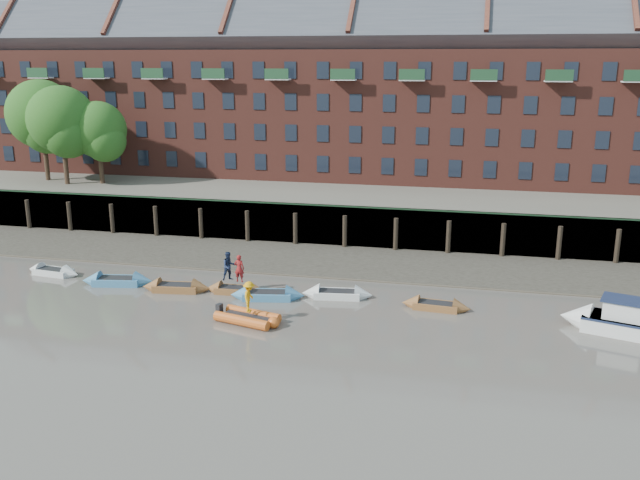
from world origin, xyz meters
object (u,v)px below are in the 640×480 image
(rowboat_4, at_px, (267,295))
(motor_launch, at_px, (611,320))
(rowboat_3, at_px, (236,290))
(person_rower_a, at_px, (239,268))
(rib_tender, at_px, (250,318))
(rowboat_2, at_px, (177,288))
(person_rib_crew, at_px, (249,297))
(rowboat_6, at_px, (436,306))
(person_rower_b, at_px, (229,266))
(rowboat_5, at_px, (337,294))
(rowboat_0, at_px, (53,272))
(rowboat_1, at_px, (118,281))

(rowboat_4, height_order, motor_launch, motor_launch)
(rowboat_3, bearing_deg, person_rower_a, 4.07)
(rib_tender, distance_m, motor_launch, 19.86)
(rowboat_2, relative_size, person_rib_crew, 2.58)
(rowboat_6, bearing_deg, motor_launch, -3.16)
(rib_tender, relative_size, motor_launch, 0.61)
(rib_tender, xyz_separation_m, motor_launch, (19.61, 3.09, 0.35))
(rowboat_2, bearing_deg, rib_tender, -39.78)
(person_rower_b, bearing_deg, rowboat_5, -36.49)
(rowboat_0, bearing_deg, person_rib_crew, -11.59)
(rowboat_4, height_order, rowboat_6, rowboat_4)
(rowboat_0, relative_size, rowboat_1, 0.86)
(rowboat_0, relative_size, rowboat_4, 0.88)
(rowboat_5, height_order, person_rower_a, person_rower_a)
(rowboat_0, relative_size, rowboat_5, 0.93)
(rowboat_1, bearing_deg, rowboat_4, -12.51)
(rowboat_6, bearing_deg, person_rower_b, -176.51)
(rib_tender, xyz_separation_m, person_rower_a, (-2.17, 4.58, 1.37))
(rowboat_2, distance_m, person_rower_a, 4.37)
(rowboat_3, xyz_separation_m, motor_launch, (22.05, -1.47, 0.44))
(person_rower_a, bearing_deg, rowboat_4, 163.22)
(person_rower_a, bearing_deg, rowboat_3, 6.14)
(rowboat_3, bearing_deg, rowboat_4, -16.22)
(rowboat_6, distance_m, person_rib_crew, 11.13)
(rowboat_3, xyz_separation_m, rowboat_4, (2.28, -0.58, 0.03))
(rowboat_0, relative_size, person_rower_a, 2.39)
(motor_launch, distance_m, person_rower_b, 22.61)
(rib_tender, height_order, person_rower_b, person_rower_b)
(rowboat_2, bearing_deg, rowboat_5, -0.89)
(rowboat_1, height_order, person_rower_b, person_rower_b)
(rowboat_0, xyz_separation_m, person_rib_crew, (15.96, -5.33, 1.29))
(rowboat_1, height_order, person_rower_a, person_rower_a)
(rowboat_6, distance_m, person_rower_a, 12.39)
(rowboat_2, distance_m, motor_launch, 25.91)
(rowboat_0, relative_size, person_rib_crew, 2.38)
(rowboat_0, bearing_deg, motor_launch, 3.12)
(rowboat_4, bearing_deg, person_rower_a, 152.74)
(rowboat_3, xyz_separation_m, rowboat_5, (6.45, 0.58, 0.02))
(rowboat_5, height_order, motor_launch, motor_launch)
(rowboat_1, bearing_deg, rowboat_3, -9.20)
(person_rib_crew, bearing_deg, rowboat_4, -2.51)
(rowboat_5, xyz_separation_m, rib_tender, (-4.01, -5.13, 0.06))
(rowboat_5, bearing_deg, person_rower_b, 176.36)
(rowboat_2, height_order, rowboat_6, rowboat_2)
(rowboat_3, distance_m, person_rower_b, 1.58)
(rowboat_3, height_order, rowboat_4, rowboat_4)
(rowboat_0, xyz_separation_m, person_rower_b, (13.09, -0.68, 1.49))
(person_rib_crew, bearing_deg, person_rower_a, 20.99)
(rowboat_0, bearing_deg, rib_tender, -11.86)
(rib_tender, height_order, person_rower_a, person_rower_a)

